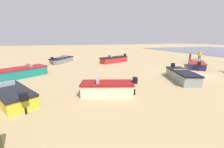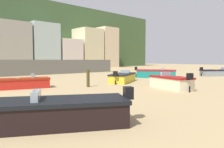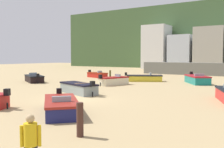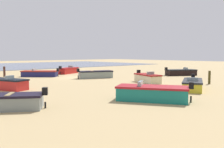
{
  "view_description": "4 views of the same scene",
  "coord_description": "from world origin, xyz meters",
  "px_view_note": "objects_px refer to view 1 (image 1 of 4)",
  "views": [
    {
      "loc": [
        -11.22,
        11.98,
        3.56
      ],
      "look_at": [
        -0.82,
        8.41,
        0.88
      ],
      "focal_mm": 23.19,
      "sensor_mm": 36.0,
      "label": 1
    },
    {
      "loc": [
        -15.82,
        1.17,
        2.0
      ],
      "look_at": [
        -3.37,
        14.76,
        0.8
      ],
      "focal_mm": 34.72,
      "sensor_mm": 36.0,
      "label": 2
    },
    {
      "loc": [
        12.46,
        -14.46,
        3.07
      ],
      "look_at": [
        -4.62,
        11.93,
        0.97
      ],
      "focal_mm": 42.5,
      "sensor_mm": 36.0,
      "label": 3
    },
    {
      "loc": [
        15.98,
        25.18,
        2.88
      ],
      "look_at": [
        -1.97,
        4.9,
        0.64
      ],
      "focal_mm": 38.57,
      "sensor_mm": 36.0,
      "label": 4
    }
  ],
  "objects_px": {
    "boat_grey_3": "(62,60)",
    "mooring_post_near_water": "(190,58)",
    "boat_grey_4": "(182,76)",
    "boat_cream_6": "(107,88)",
    "boat_red_0": "(114,60)",
    "boat_navy_1": "(196,64)",
    "boat_yellow_5": "(12,95)",
    "beach_walker_foreground": "(200,55)",
    "boat_teal_8": "(22,72)"
  },
  "relations": [
    {
      "from": "boat_yellow_5",
      "to": "boat_cream_6",
      "type": "height_order",
      "value": "boat_cream_6"
    },
    {
      "from": "boat_grey_3",
      "to": "boat_cream_6",
      "type": "distance_m",
      "value": 15.22
    },
    {
      "from": "boat_navy_1",
      "to": "boat_yellow_5",
      "type": "bearing_deg",
      "value": -123.75
    },
    {
      "from": "boat_red_0",
      "to": "mooring_post_near_water",
      "type": "height_order",
      "value": "mooring_post_near_water"
    },
    {
      "from": "boat_navy_1",
      "to": "boat_teal_8",
      "type": "xyz_separation_m",
      "value": [
        1.86,
        19.91,
        0.07
      ]
    },
    {
      "from": "boat_grey_4",
      "to": "mooring_post_near_water",
      "type": "height_order",
      "value": "mooring_post_near_water"
    },
    {
      "from": "boat_cream_6",
      "to": "beach_walker_foreground",
      "type": "distance_m",
      "value": 21.89
    },
    {
      "from": "boat_red_0",
      "to": "boat_grey_4",
      "type": "relative_size",
      "value": 1.11
    },
    {
      "from": "boat_grey_4",
      "to": "boat_cream_6",
      "type": "xyz_separation_m",
      "value": [
        -1.12,
        7.14,
        0.0
      ]
    },
    {
      "from": "mooring_post_near_water",
      "to": "beach_walker_foreground",
      "type": "height_order",
      "value": "beach_walker_foreground"
    },
    {
      "from": "boat_yellow_5",
      "to": "beach_walker_foreground",
      "type": "bearing_deg",
      "value": -9.28
    },
    {
      "from": "boat_navy_1",
      "to": "boat_grey_4",
      "type": "relative_size",
      "value": 1.01
    },
    {
      "from": "boat_yellow_5",
      "to": "boat_red_0",
      "type": "bearing_deg",
      "value": 18.59
    },
    {
      "from": "boat_grey_3",
      "to": "boat_navy_1",
      "type": "bearing_deg",
      "value": 2.29
    },
    {
      "from": "boat_red_0",
      "to": "boat_grey_3",
      "type": "xyz_separation_m",
      "value": [
        2.53,
        7.61,
        -0.04
      ]
    },
    {
      "from": "boat_red_0",
      "to": "boat_grey_4",
      "type": "bearing_deg",
      "value": 169.39
    },
    {
      "from": "boat_yellow_5",
      "to": "mooring_post_near_water",
      "type": "distance_m",
      "value": 23.12
    },
    {
      "from": "boat_red_0",
      "to": "mooring_post_near_water",
      "type": "relative_size",
      "value": 3.68
    },
    {
      "from": "boat_grey_3",
      "to": "boat_red_0",
      "type": "bearing_deg",
      "value": 14.89
    },
    {
      "from": "boat_red_0",
      "to": "mooring_post_near_water",
      "type": "xyz_separation_m",
      "value": [
        -3.65,
        -11.25,
        0.21
      ]
    },
    {
      "from": "boat_yellow_5",
      "to": "mooring_post_near_water",
      "type": "height_order",
      "value": "mooring_post_near_water"
    },
    {
      "from": "boat_grey_3",
      "to": "boat_yellow_5",
      "type": "bearing_deg",
      "value": -68.3
    },
    {
      "from": "boat_navy_1",
      "to": "beach_walker_foreground",
      "type": "bearing_deg",
      "value": 81.68
    },
    {
      "from": "boat_navy_1",
      "to": "mooring_post_near_water",
      "type": "relative_size",
      "value": 3.34
    },
    {
      "from": "mooring_post_near_water",
      "to": "boat_yellow_5",
      "type": "bearing_deg",
      "value": 109.91
    },
    {
      "from": "boat_yellow_5",
      "to": "boat_cream_6",
      "type": "bearing_deg",
      "value": -38.61
    },
    {
      "from": "boat_yellow_5",
      "to": "boat_cream_6",
      "type": "relative_size",
      "value": 1.22
    },
    {
      "from": "boat_red_0",
      "to": "boat_grey_3",
      "type": "relative_size",
      "value": 1.08
    },
    {
      "from": "beach_walker_foreground",
      "to": "boat_grey_4",
      "type": "bearing_deg",
      "value": -92.5
    },
    {
      "from": "boat_navy_1",
      "to": "boat_grey_3",
      "type": "relative_size",
      "value": 0.98
    },
    {
      "from": "boat_yellow_5",
      "to": "mooring_post_near_water",
      "type": "relative_size",
      "value": 3.39
    },
    {
      "from": "boat_navy_1",
      "to": "boat_yellow_5",
      "type": "xyz_separation_m",
      "value": [
        -4.32,
        19.07,
        0.01
      ]
    },
    {
      "from": "boat_navy_1",
      "to": "beach_walker_foreground",
      "type": "height_order",
      "value": "beach_walker_foreground"
    },
    {
      "from": "boat_red_0",
      "to": "boat_navy_1",
      "type": "xyz_separation_m",
      "value": [
        -7.2,
        -8.59,
        -0.06
      ]
    },
    {
      "from": "boat_red_0",
      "to": "boat_yellow_5",
      "type": "distance_m",
      "value": 15.58
    },
    {
      "from": "boat_grey_3",
      "to": "mooring_post_near_water",
      "type": "xyz_separation_m",
      "value": [
        -6.18,
        -18.86,
        0.25
      ]
    },
    {
      "from": "boat_grey_3",
      "to": "mooring_post_near_water",
      "type": "distance_m",
      "value": 19.85
    },
    {
      "from": "boat_teal_8",
      "to": "boat_yellow_5",
      "type": "bearing_deg",
      "value": -25.0
    },
    {
      "from": "boat_cream_6",
      "to": "mooring_post_near_water",
      "type": "height_order",
      "value": "mooring_post_near_water"
    },
    {
      "from": "boat_yellow_5",
      "to": "mooring_post_near_water",
      "type": "bearing_deg",
      "value": -9.2
    },
    {
      "from": "boat_grey_4",
      "to": "boat_teal_8",
      "type": "height_order",
      "value": "boat_teal_8"
    },
    {
      "from": "boat_grey_4",
      "to": "boat_teal_8",
      "type": "distance_m",
      "value": 14.8
    },
    {
      "from": "boat_yellow_5",
      "to": "boat_cream_6",
      "type": "xyz_separation_m",
      "value": [
        -0.93,
        -5.56,
        0.05
      ]
    },
    {
      "from": "boat_teal_8",
      "to": "beach_walker_foreground",
      "type": "xyz_separation_m",
      "value": [
        2.85,
        -25.88,
        0.49
      ]
    },
    {
      "from": "boat_grey_4",
      "to": "boat_teal_8",
      "type": "relative_size",
      "value": 0.95
    },
    {
      "from": "boat_grey_3",
      "to": "boat_cream_6",
      "type": "bearing_deg",
      "value": -46.57
    },
    {
      "from": "boat_red_0",
      "to": "boat_navy_1",
      "type": "distance_m",
      "value": 11.21
    },
    {
      "from": "boat_navy_1",
      "to": "boat_cream_6",
      "type": "height_order",
      "value": "boat_cream_6"
    },
    {
      "from": "boat_cream_6",
      "to": "beach_walker_foreground",
      "type": "height_order",
      "value": "beach_walker_foreground"
    },
    {
      "from": "boat_grey_4",
      "to": "mooring_post_near_water",
      "type": "xyz_separation_m",
      "value": [
        7.68,
        -9.04,
        0.21
      ]
    }
  ]
}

